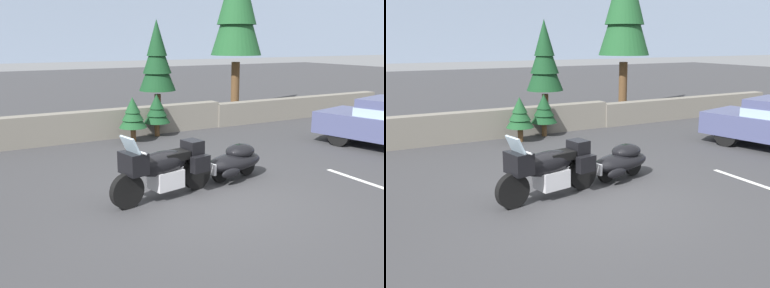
% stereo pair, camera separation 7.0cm
% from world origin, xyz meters
% --- Properties ---
extents(ground_plane, '(80.00, 80.00, 0.00)m').
position_xyz_m(ground_plane, '(0.00, 0.00, 0.00)').
color(ground_plane, '#38383A').
extents(stone_guard_wall, '(24.00, 0.56, 0.90)m').
position_xyz_m(stone_guard_wall, '(-0.48, 6.13, 0.42)').
color(stone_guard_wall, slate).
rests_on(stone_guard_wall, ground).
extents(touring_motorcycle, '(2.29, 1.01, 1.33)m').
position_xyz_m(touring_motorcycle, '(-0.71, 0.47, 0.62)').
color(touring_motorcycle, black).
rests_on(touring_motorcycle, ground).
extents(car_shaped_trailer, '(2.23, 0.99, 0.76)m').
position_xyz_m(car_shaped_trailer, '(1.19, 0.84, 0.41)').
color(car_shaped_trailer, black).
rests_on(car_shaped_trailer, ground).
extents(pine_tree_secondary, '(1.33, 1.33, 3.73)m').
position_xyz_m(pine_tree_secondary, '(2.46, 7.67, 2.33)').
color(pine_tree_secondary, brown).
rests_on(pine_tree_secondary, ground).
extents(pine_sapling_near, '(0.84, 0.84, 1.36)m').
position_xyz_m(pine_sapling_near, '(0.55, 5.28, 0.85)').
color(pine_sapling_near, brown).
rests_on(pine_sapling_near, ground).
extents(pine_sapling_farther, '(0.84, 0.84, 1.35)m').
position_xyz_m(pine_sapling_farther, '(1.51, 5.67, 0.84)').
color(pine_sapling_farther, brown).
rests_on(pine_sapling_farther, ground).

